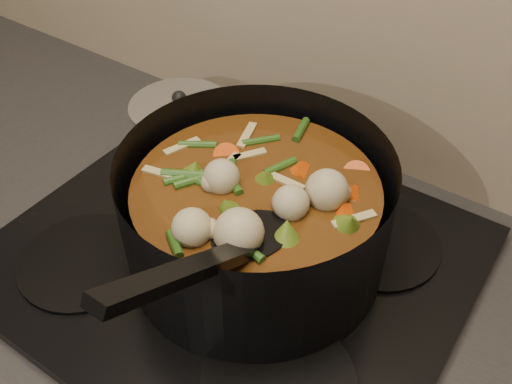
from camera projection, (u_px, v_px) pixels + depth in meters
The scene contains 3 objects.
stovetop at pixel (233, 257), 0.81m from camera, with size 0.62×0.54×0.03m.
stockpot at pixel (256, 216), 0.74m from camera, with size 0.41×0.50×0.26m.
saucepan at pixel (183, 132), 0.92m from camera, with size 0.16×0.16×0.13m.
Camera 1 is at (0.33, 1.51, 1.53)m, focal length 40.00 mm.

